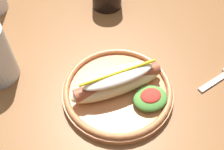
# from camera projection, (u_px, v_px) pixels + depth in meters

# --- Properties ---
(dining_table) EXTENTS (1.33, 0.92, 0.74)m
(dining_table) POSITION_uv_depth(u_px,v_px,m) (82.00, 88.00, 0.66)
(dining_table) COLOR brown
(dining_table) RESTS_ON ground_plane
(hot_dog_plate) EXTENTS (0.23, 0.23, 0.08)m
(hot_dog_plate) POSITION_uv_depth(u_px,v_px,m) (119.00, 88.00, 0.52)
(hot_dog_plate) COLOR #B77042
(hot_dog_plate) RESTS_ON dining_table
(fork) EXTENTS (0.12, 0.04, 0.00)m
(fork) POSITION_uv_depth(u_px,v_px,m) (223.00, 76.00, 0.57)
(fork) COLOR silver
(fork) RESTS_ON dining_table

